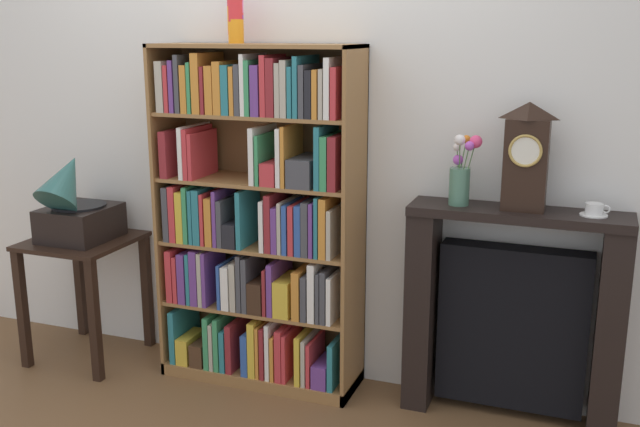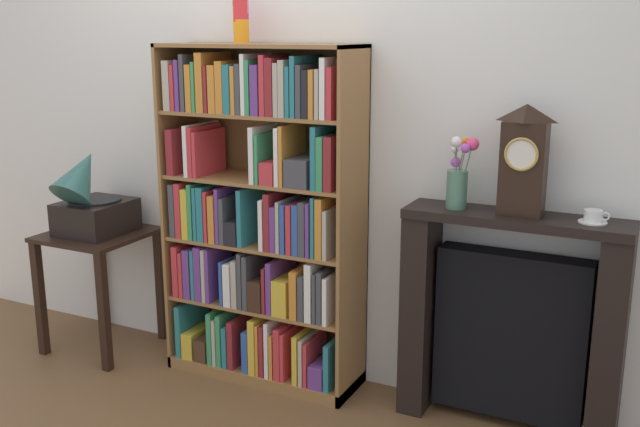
# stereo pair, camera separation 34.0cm
# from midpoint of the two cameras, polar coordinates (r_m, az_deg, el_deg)

# --- Properties ---
(ground_plane) EXTENTS (7.54, 6.40, 0.02)m
(ground_plane) POSITION_cam_midpoint_polar(r_m,az_deg,el_deg) (3.74, -8.03, -13.42)
(ground_plane) COLOR brown
(wall_back) EXTENTS (4.54, 0.08, 2.60)m
(wall_back) POSITION_cam_midpoint_polar(r_m,az_deg,el_deg) (3.59, -4.59, 7.47)
(wall_back) COLOR silver
(wall_back) RESTS_ON ground
(bookshelf) EXTENTS (0.98, 0.33, 1.65)m
(bookshelf) POSITION_cam_midpoint_polar(r_m,az_deg,el_deg) (3.55, -7.58, -0.97)
(bookshelf) COLOR olive
(bookshelf) RESTS_ON ground
(cup_stack) EXTENTS (0.08, 0.08, 0.26)m
(cup_stack) POSITION_cam_midpoint_polar(r_m,az_deg,el_deg) (3.52, -9.45, 15.05)
(cup_stack) COLOR orange
(cup_stack) RESTS_ON bookshelf
(side_table_left) EXTENTS (0.51, 0.52, 0.65)m
(side_table_left) POSITION_cam_midpoint_polar(r_m,az_deg,el_deg) (4.11, -20.15, -4.04)
(side_table_left) COLOR black
(side_table_left) RESTS_ON ground
(gramophone) EXTENTS (0.32, 0.44, 0.50)m
(gramophone) POSITION_cam_midpoint_polar(r_m,az_deg,el_deg) (3.99, -20.87, 0.51)
(gramophone) COLOR black
(gramophone) RESTS_ON side_table_left
(fireplace_mantel) EXTENTS (0.93, 0.25, 0.97)m
(fireplace_mantel) POSITION_cam_midpoint_polar(r_m,az_deg,el_deg) (3.35, 11.92, -7.85)
(fireplace_mantel) COLOR black
(fireplace_mantel) RESTS_ON ground
(mantel_clock) EXTENTS (0.18, 0.12, 0.46)m
(mantel_clock) POSITION_cam_midpoint_polar(r_m,az_deg,el_deg) (3.13, 12.76, 4.30)
(mantel_clock) COLOR black
(mantel_clock) RESTS_ON fireplace_mantel
(flower_vase) EXTENTS (0.14, 0.14, 0.31)m
(flower_vase) POSITION_cam_midpoint_polar(r_m,az_deg,el_deg) (3.19, 7.94, 2.95)
(flower_vase) COLOR #4C7A60
(flower_vase) RESTS_ON fireplace_mantel
(teacup_with_saucer) EXTENTS (0.12, 0.11, 0.05)m
(teacup_with_saucer) POSITION_cam_midpoint_polar(r_m,az_deg,el_deg) (3.15, 17.69, 0.20)
(teacup_with_saucer) COLOR white
(teacup_with_saucer) RESTS_ON fireplace_mantel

